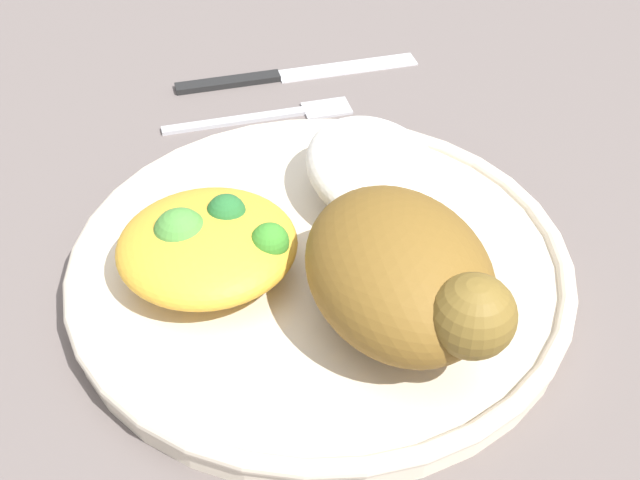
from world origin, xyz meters
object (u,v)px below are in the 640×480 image
knife (278,74)px  rice_pile (374,170)px  mac_cheese_with_broccoli (207,243)px  roasted_chicken (405,275)px  plate (320,266)px  fork (267,115)px

knife → rice_pile: bearing=0.8°
rice_pile → mac_cheese_with_broccoli: rice_pile is taller
roasted_chicken → mac_cheese_with_broccoli: roasted_chicken is taller
plate → rice_pile: bearing=129.3°
rice_pile → roasted_chicken: bearing=-14.5°
plate → knife: (-0.22, 0.04, -0.01)m
roasted_chicken → fork: bearing=-179.8°
fork → knife: 0.06m
roasted_chicken → rice_pile: (-0.10, 0.03, -0.01)m
mac_cheese_with_broccoli → rice_pile: bearing=104.3°
plate → fork: size_ratio=1.97×
fork → knife: (-0.05, 0.02, 0.00)m
rice_pile → knife: rice_pile is taller
knife → mac_cheese_with_broccoli: bearing=-26.5°
roasted_chicken → mac_cheese_with_broccoli: size_ratio=1.30×
rice_pile → knife: bearing=-179.2°
roasted_chicken → mac_cheese_with_broccoli: (-0.07, -0.08, -0.02)m
rice_pile → fork: bearing=-168.5°
mac_cheese_with_broccoli → fork: 0.18m
plate → mac_cheese_with_broccoli: mac_cheese_with_broccoli is taller
mac_cheese_with_broccoli → knife: mac_cheese_with_broccoli is taller
plate → knife: plate is taller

